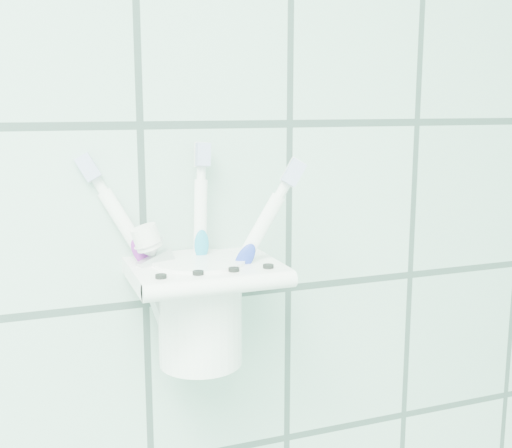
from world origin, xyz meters
TOP-DOWN VIEW (x-y plane):
  - holder_bracket at (0.64, 1.15)m, footprint 0.13×0.11m
  - cup at (0.63, 1.16)m, footprint 0.08×0.08m
  - toothbrush_pink at (0.64, 1.16)m, footprint 0.09×0.05m
  - toothbrush_blue at (0.63, 1.17)m, footprint 0.02×0.03m
  - toothbrush_orange at (0.62, 1.15)m, footprint 0.10×0.03m
  - toothpaste_tube at (0.62, 1.16)m, footprint 0.06×0.04m

SIDE VIEW (x-z plane):
  - cup at x=0.63m, z-range 1.21..1.30m
  - toothpaste_tube at x=0.62m, z-range 1.22..1.35m
  - holder_bracket at x=0.64m, z-range 1.27..1.31m
  - toothbrush_blue at x=0.63m, z-range 1.21..1.40m
  - toothbrush_orange at x=0.62m, z-range 1.21..1.41m
  - toothbrush_pink at x=0.64m, z-range 1.21..1.42m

